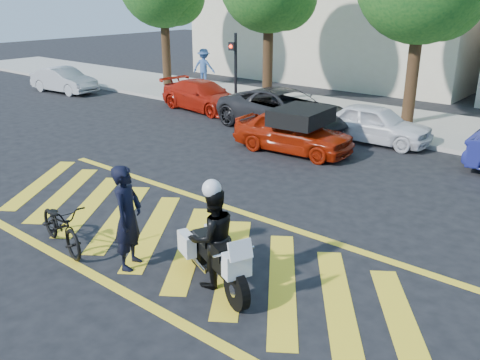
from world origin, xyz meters
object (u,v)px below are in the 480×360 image
Objects in this scene: officer_moto at (213,237)px; parked_mid_right at (375,124)px; police_motorcycle at (214,256)px; parked_far_left at (64,80)px; bicycle at (61,226)px; parked_left at (203,96)px; red_convertible at (293,132)px; parked_mid_left at (285,110)px; officer_bike at (128,217)px.

parked_mid_right is at bearing -146.72° from officer_moto.
officer_moto is at bearing -118.51° from police_motorcycle.
bicycle is at bearing -128.52° from parked_far_left.
officer_moto reaches higher than parked_left.
red_convertible reaches higher than parked_mid_right.
red_convertible is 6.83m from parked_left.
officer_moto is 19.74m from parked_far_left.
parked_mid_left is at bearing 98.18° from parked_mid_right.
parked_far_left is at bearing 105.99° from parked_left.
parked_far_left is 0.71× the size of parked_mid_left.
bicycle is 10.93m from parked_mid_right.
officer_bike is 1.06× the size of bicycle.
parked_far_left is at bearing -92.53° from officer_moto.
officer_bike is 18.58m from parked_far_left.
parked_far_left is (-14.52, 1.24, -0.03)m from red_convertible.
police_motorcycle is at bearing -97.68° from officer_bike.
bicycle is 1.04× the size of officer_moto.
bicycle is at bearing -143.04° from parked_left.
police_motorcycle is 13.80m from parked_left.
parked_left is at bearing 157.11° from police_motorcycle.
parked_left reaches higher than bicycle.
officer_bike is 13.17m from parked_left.
officer_moto is at bearing -121.36° from parked_far_left.
parked_mid_left is (-3.43, 9.87, -0.24)m from officer_bike.
officer_bike is 0.92× the size of police_motorcycle.
red_convertible reaches higher than parked_left.
officer_bike is 10.46m from parked_mid_right.
parked_far_left is 1.01× the size of parked_mid_right.
parked_far_left is 16.07m from parked_mid_right.
parked_left is at bearing 11.73° from officer_bike.
parked_mid_right reaches higher than parked_left.
red_convertible is 1.02× the size of parked_far_left.
red_convertible is 14.57m from parked_far_left.
officer_bike reaches higher than parked_left.
officer_bike reaches higher than police_motorcycle.
red_convertible is 1.03× the size of parked_mid_right.
parked_left reaches higher than police_motorcycle.
red_convertible reaches higher than parked_far_left.
parked_mid_left reaches higher than red_convertible.
parked_far_left reaches higher than bicycle.
red_convertible is (-0.12, 8.20, 0.17)m from bicycle.
officer_moto reaches higher than police_motorcycle.
parked_mid_left is at bearing 35.81° from red_convertible.
parked_far_left is (-14.64, 9.44, 0.13)m from bicycle.
parked_mid_right is at bearing -73.05° from parked_mid_left.
parked_far_left is at bearing 69.15° from bicycle.
red_convertible is 0.72× the size of parked_mid_left.
parked_mid_left is 3.27m from parked_mid_right.
officer_moto is at bearing -62.10° from bicycle.
parked_left is at bearing -112.98° from officer_moto.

